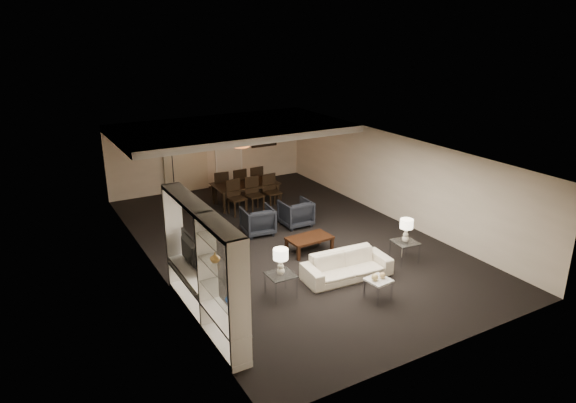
# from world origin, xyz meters

# --- Properties ---
(floor) EXTENTS (11.00, 11.00, 0.00)m
(floor) POSITION_xyz_m (0.00, 0.00, 0.00)
(floor) COLOR black
(floor) RESTS_ON ground
(ceiling) EXTENTS (7.00, 11.00, 0.02)m
(ceiling) POSITION_xyz_m (0.00, 0.00, 2.50)
(ceiling) COLOR silver
(ceiling) RESTS_ON ground
(wall_back) EXTENTS (7.00, 0.02, 2.50)m
(wall_back) POSITION_xyz_m (0.00, 5.50, 1.25)
(wall_back) COLOR beige
(wall_back) RESTS_ON ground
(wall_front) EXTENTS (7.00, 0.02, 2.50)m
(wall_front) POSITION_xyz_m (0.00, -5.50, 1.25)
(wall_front) COLOR beige
(wall_front) RESTS_ON ground
(wall_left) EXTENTS (0.02, 11.00, 2.50)m
(wall_left) POSITION_xyz_m (-3.50, 0.00, 1.25)
(wall_left) COLOR beige
(wall_left) RESTS_ON ground
(wall_right) EXTENTS (0.02, 11.00, 2.50)m
(wall_right) POSITION_xyz_m (3.50, 0.00, 1.25)
(wall_right) COLOR beige
(wall_right) RESTS_ON ground
(ceiling_soffit) EXTENTS (7.00, 4.00, 0.20)m
(ceiling_soffit) POSITION_xyz_m (0.00, 3.50, 2.40)
(ceiling_soffit) COLOR silver
(ceiling_soffit) RESTS_ON ceiling
(curtains) EXTENTS (1.50, 0.12, 2.40)m
(curtains) POSITION_xyz_m (-0.90, 5.42, 1.20)
(curtains) COLOR beige
(curtains) RESTS_ON wall_back
(door) EXTENTS (0.90, 0.05, 2.10)m
(door) POSITION_xyz_m (0.70, 5.47, 1.05)
(door) COLOR silver
(door) RESTS_ON wall_back
(painting) EXTENTS (0.95, 0.04, 0.65)m
(painting) POSITION_xyz_m (2.10, 5.46, 1.55)
(painting) COLOR #142D38
(painting) RESTS_ON wall_back
(media_unit) EXTENTS (0.38, 3.40, 2.35)m
(media_unit) POSITION_xyz_m (-3.31, -2.60, 1.18)
(media_unit) COLOR white
(media_unit) RESTS_ON wall_left
(pendant_light) EXTENTS (0.52, 0.52, 0.24)m
(pendant_light) POSITION_xyz_m (0.30, 3.50, 1.92)
(pendant_light) COLOR #D8591E
(pendant_light) RESTS_ON ceiling_soffit
(sofa) EXTENTS (2.07, 0.94, 0.59)m
(sofa) POSITION_xyz_m (0.12, -2.47, 0.30)
(sofa) COLOR beige
(sofa) RESTS_ON floor
(coffee_table) EXTENTS (1.14, 0.70, 0.40)m
(coffee_table) POSITION_xyz_m (0.12, -0.87, 0.20)
(coffee_table) COLOR black
(coffee_table) RESTS_ON floor
(armchair_left) EXTENTS (0.89, 0.91, 0.75)m
(armchair_left) POSITION_xyz_m (-0.48, 0.83, 0.38)
(armchair_left) COLOR black
(armchair_left) RESTS_ON floor
(armchair_right) EXTENTS (0.82, 0.84, 0.75)m
(armchair_right) POSITION_xyz_m (0.72, 0.83, 0.38)
(armchair_right) COLOR black
(armchair_right) RESTS_ON floor
(side_table_left) EXTENTS (0.56, 0.56, 0.52)m
(side_table_left) POSITION_xyz_m (-1.58, -2.47, 0.26)
(side_table_left) COLOR white
(side_table_left) RESTS_ON floor
(side_table_right) EXTENTS (0.61, 0.61, 0.52)m
(side_table_right) POSITION_xyz_m (1.82, -2.47, 0.26)
(side_table_right) COLOR white
(side_table_right) RESTS_ON floor
(table_lamp_left) EXTENTS (0.33, 0.33, 0.57)m
(table_lamp_left) POSITION_xyz_m (-1.58, -2.47, 0.80)
(table_lamp_left) COLOR beige
(table_lamp_left) RESTS_ON side_table_left
(table_lamp_right) EXTENTS (0.32, 0.32, 0.57)m
(table_lamp_right) POSITION_xyz_m (1.82, -2.47, 0.80)
(table_lamp_right) COLOR beige
(table_lamp_right) RESTS_ON side_table_right
(marble_table) EXTENTS (0.51, 0.51, 0.46)m
(marble_table) POSITION_xyz_m (0.12, -3.57, 0.23)
(marble_table) COLOR white
(marble_table) RESTS_ON floor
(gold_gourd_a) EXTENTS (0.15, 0.15, 0.15)m
(gold_gourd_a) POSITION_xyz_m (0.02, -3.57, 0.54)
(gold_gourd_a) COLOR #E6C87A
(gold_gourd_a) RESTS_ON marble_table
(gold_gourd_b) EXTENTS (0.13, 0.13, 0.13)m
(gold_gourd_b) POSITION_xyz_m (0.22, -3.57, 0.53)
(gold_gourd_b) COLOR tan
(gold_gourd_b) RESTS_ON marble_table
(television) EXTENTS (1.12, 0.15, 0.64)m
(television) POSITION_xyz_m (-3.28, -1.60, 1.07)
(television) COLOR black
(television) RESTS_ON media_unit
(vase_blue) EXTENTS (0.15, 0.15, 0.16)m
(vase_blue) POSITION_xyz_m (-3.31, -3.84, 1.14)
(vase_blue) COLOR #244C9D
(vase_blue) RESTS_ON media_unit
(vase_amber) EXTENTS (0.18, 0.18, 0.18)m
(vase_amber) POSITION_xyz_m (-3.31, -3.28, 1.65)
(vase_amber) COLOR #B3823B
(vase_amber) RESTS_ON media_unit
(floor_speaker) EXTENTS (0.14, 0.14, 1.03)m
(floor_speaker) POSITION_xyz_m (-2.18, -1.22, 0.51)
(floor_speaker) COLOR black
(floor_speaker) RESTS_ON floor
(dining_table) EXTENTS (2.04, 1.18, 0.71)m
(dining_table) POSITION_xyz_m (0.25, 3.12, 0.35)
(dining_table) COLOR black
(dining_table) RESTS_ON floor
(chair_nl) EXTENTS (0.53, 0.53, 1.05)m
(chair_nl) POSITION_xyz_m (-0.35, 2.47, 0.52)
(chair_nl) COLOR black
(chair_nl) RESTS_ON floor
(chair_nm) EXTENTS (0.50, 0.50, 1.05)m
(chair_nm) POSITION_xyz_m (0.25, 2.47, 0.52)
(chair_nm) COLOR black
(chair_nm) RESTS_ON floor
(chair_nr) EXTENTS (0.51, 0.51, 1.05)m
(chair_nr) POSITION_xyz_m (0.85, 2.47, 0.52)
(chair_nr) COLOR black
(chair_nr) RESTS_ON floor
(chair_fl) EXTENTS (0.53, 0.53, 1.05)m
(chair_fl) POSITION_xyz_m (-0.35, 3.77, 0.52)
(chair_fl) COLOR black
(chair_fl) RESTS_ON floor
(chair_fm) EXTENTS (0.51, 0.51, 1.05)m
(chair_fm) POSITION_xyz_m (0.25, 3.77, 0.52)
(chair_fm) COLOR black
(chair_fm) RESTS_ON floor
(chair_fr) EXTENTS (0.51, 0.51, 1.05)m
(chair_fr) POSITION_xyz_m (0.85, 3.77, 0.52)
(chair_fr) COLOR black
(chair_fr) RESTS_ON floor
(floor_lamp) EXTENTS (0.27, 0.27, 1.85)m
(floor_lamp) POSITION_xyz_m (-1.42, 5.20, 0.92)
(floor_lamp) COLOR black
(floor_lamp) RESTS_ON floor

